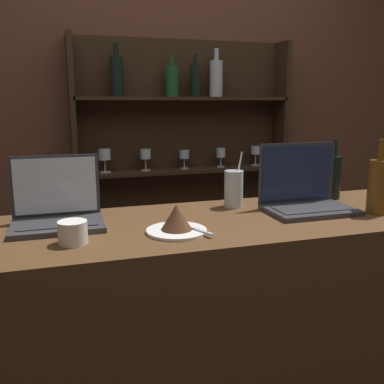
# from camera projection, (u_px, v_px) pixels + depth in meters

# --- Properties ---
(bar_counter) EXTENTS (1.63, 0.57, 0.96)m
(bar_counter) POSITION_uv_depth(u_px,v_px,m) (232.00, 340.00, 1.62)
(bar_counter) COLOR #4C3019
(bar_counter) RESTS_ON ground_plane
(back_wall) EXTENTS (7.00, 0.06, 2.70)m
(back_wall) POSITION_uv_depth(u_px,v_px,m) (156.00, 104.00, 2.62)
(back_wall) COLOR brown
(back_wall) RESTS_ON ground_plane
(back_shelf) EXTENTS (1.32, 0.18, 1.73)m
(back_shelf) POSITION_uv_depth(u_px,v_px,m) (182.00, 174.00, 2.68)
(back_shelf) COLOR #332114
(back_shelf) RESTS_ON ground_plane
(laptop_near) EXTENTS (0.30, 0.21, 0.23)m
(laptop_near) POSITION_uv_depth(u_px,v_px,m) (57.00, 210.00, 1.43)
(laptop_near) COLOR #333338
(laptop_near) RESTS_ON bar_counter
(laptop_far) EXTENTS (0.33, 0.21, 0.25)m
(laptop_far) POSITION_uv_depth(u_px,v_px,m) (305.00, 195.00, 1.63)
(laptop_far) COLOR #333338
(laptop_far) RESTS_ON bar_counter
(cake_plate) EXTENTS (0.19, 0.19, 0.09)m
(cake_plate) POSITION_uv_depth(u_px,v_px,m) (177.00, 222.00, 1.35)
(cake_plate) COLOR white
(cake_plate) RESTS_ON bar_counter
(water_glass) EXTENTS (0.07, 0.07, 0.22)m
(water_glass) POSITION_uv_depth(u_px,v_px,m) (234.00, 189.00, 1.68)
(water_glass) COLOR silver
(water_glass) RESTS_ON bar_counter
(wine_bottle_amber) EXTENTS (0.08, 0.08, 0.28)m
(wine_bottle_amber) POSITION_uv_depth(u_px,v_px,m) (379.00, 186.00, 1.57)
(wine_bottle_amber) COLOR brown
(wine_bottle_amber) RESTS_ON bar_counter
(wine_bottle_dark) EXTENTS (0.07, 0.07, 0.25)m
(wine_bottle_dark) POSITION_uv_depth(u_px,v_px,m) (332.00, 176.00, 1.82)
(wine_bottle_dark) COLOR black
(wine_bottle_dark) RESTS_ON bar_counter
(coffee_cup) EXTENTS (0.09, 0.09, 0.07)m
(coffee_cup) POSITION_uv_depth(u_px,v_px,m) (73.00, 232.00, 1.25)
(coffee_cup) COLOR silver
(coffee_cup) RESTS_ON bar_counter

